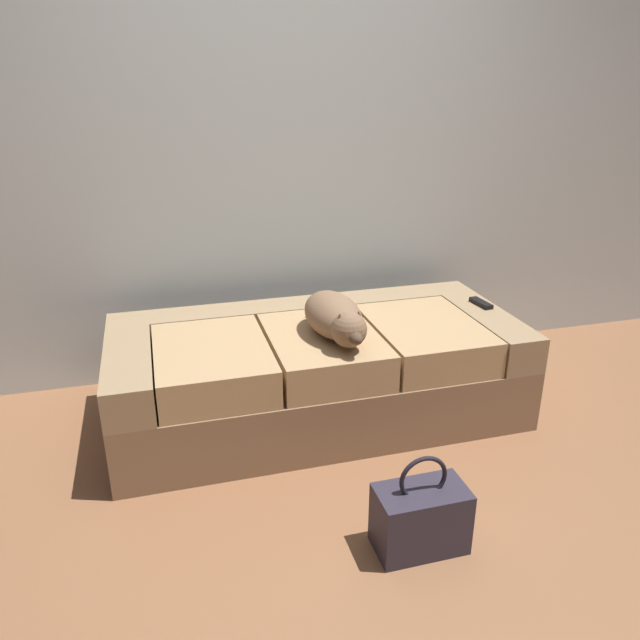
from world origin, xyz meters
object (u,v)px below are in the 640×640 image
object	(u,v)px
couch	(317,371)
handbag	(420,517)
dog_tan	(336,317)
tv_remote	(481,303)

from	to	relation	value
couch	handbag	bearing A→B (deg)	-84.21
couch	dog_tan	bearing A→B (deg)	-72.35
tv_remote	couch	bearing A→B (deg)	176.63
dog_tan	couch	bearing A→B (deg)	107.65
tv_remote	handbag	distance (m)	1.35
dog_tan	handbag	bearing A→B (deg)	-86.32
tv_remote	dog_tan	bearing A→B (deg)	-173.52
dog_tan	handbag	distance (m)	0.96
couch	dog_tan	size ratio (longest dim) A/B	3.45
dog_tan	handbag	size ratio (longest dim) A/B	1.47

